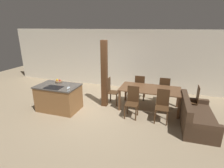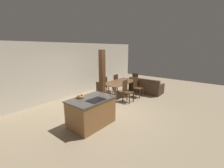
% 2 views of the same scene
% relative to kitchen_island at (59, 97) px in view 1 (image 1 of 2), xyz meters
% --- Properties ---
extents(ground_plane, '(16.00, 16.00, 0.00)m').
position_rel_kitchen_island_xyz_m(ground_plane, '(1.17, 0.37, -0.45)').
color(ground_plane, '#9E896B').
extents(wall_back, '(11.20, 0.08, 2.70)m').
position_rel_kitchen_island_xyz_m(wall_back, '(1.17, 3.06, 0.90)').
color(wall_back, silver).
rests_on(wall_back, ground_plane).
extents(kitchen_island, '(1.43, 0.94, 0.91)m').
position_rel_kitchen_island_xyz_m(kitchen_island, '(0.00, 0.00, 0.00)').
color(kitchen_island, olive).
rests_on(kitchen_island, ground_plane).
extents(fruit_bowl, '(0.25, 0.25, 0.12)m').
position_rel_kitchen_island_xyz_m(fruit_bowl, '(-0.17, 0.31, 0.49)').
color(fruit_bowl, '#99704C').
rests_on(fruit_bowl, kitchen_island).
extents(wine_glass_near, '(0.06, 0.06, 0.15)m').
position_rel_kitchen_island_xyz_m(wine_glass_near, '(0.64, -0.40, 0.57)').
color(wine_glass_near, silver).
rests_on(wine_glass_near, kitchen_island).
extents(wine_glass_middle, '(0.06, 0.06, 0.15)m').
position_rel_kitchen_island_xyz_m(wine_glass_middle, '(0.64, -0.32, 0.57)').
color(wine_glass_middle, silver).
rests_on(wine_glass_middle, kitchen_island).
extents(dining_table, '(2.07, 1.03, 0.77)m').
position_rel_kitchen_island_xyz_m(dining_table, '(3.01, 1.05, 0.23)').
color(dining_table, brown).
rests_on(dining_table, ground_plane).
extents(dining_chair_near_left, '(0.40, 0.40, 1.01)m').
position_rel_kitchen_island_xyz_m(dining_chair_near_left, '(2.54, 0.31, 0.07)').
color(dining_chair_near_left, '#472D19').
rests_on(dining_chair_near_left, ground_plane).
extents(dining_chair_near_right, '(0.40, 0.40, 1.01)m').
position_rel_kitchen_island_xyz_m(dining_chair_near_right, '(3.47, 0.31, 0.07)').
color(dining_chair_near_right, '#472D19').
rests_on(dining_chair_near_right, ground_plane).
extents(dining_chair_far_left, '(0.40, 0.40, 1.01)m').
position_rel_kitchen_island_xyz_m(dining_chair_far_left, '(2.54, 1.78, 0.07)').
color(dining_chair_far_left, '#472D19').
rests_on(dining_chair_far_left, ground_plane).
extents(dining_chair_far_right, '(0.40, 0.40, 1.01)m').
position_rel_kitchen_island_xyz_m(dining_chair_far_right, '(3.47, 1.78, 0.07)').
color(dining_chair_far_right, '#472D19').
rests_on(dining_chair_far_right, ground_plane).
extents(dining_chair_head_end, '(0.40, 0.40, 1.01)m').
position_rel_kitchen_island_xyz_m(dining_chair_head_end, '(1.59, 1.05, 0.07)').
color(dining_chair_head_end, '#472D19').
rests_on(dining_chair_head_end, ground_plane).
extents(dining_chair_foot_end, '(0.40, 0.40, 1.01)m').
position_rel_kitchen_island_xyz_m(dining_chair_foot_end, '(4.42, 1.05, 0.07)').
color(dining_chair_foot_end, '#472D19').
rests_on(dining_chair_foot_end, ground_plane).
extents(couch, '(0.91, 1.77, 0.83)m').
position_rel_kitchen_island_xyz_m(couch, '(4.44, 0.28, -0.18)').
color(couch, '#473323').
rests_on(couch, ground_plane).
extents(timber_post, '(0.20, 0.20, 2.39)m').
position_rel_kitchen_island_xyz_m(timber_post, '(1.41, 0.80, 0.74)').
color(timber_post, '#4C2D19').
rests_on(timber_post, ground_plane).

